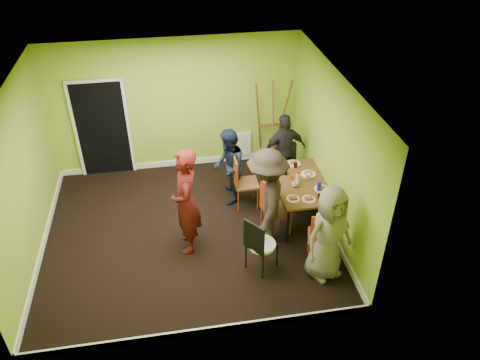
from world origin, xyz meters
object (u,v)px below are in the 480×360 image
object	(u,v)px
thermos	(298,178)
person_left_far	(229,167)
dining_table	(300,185)
person_back_end	(284,150)
chair_front_end	(322,236)
chair_bentwood	(259,243)
person_front_end	(329,234)
person_left_near	(267,199)
chair_left_near	(272,206)
person_standing	(186,202)
chair_left_far	(242,179)
orange_bottle	(291,177)
chair_back_end	(286,157)
blue_bottle	(319,186)
easel	(271,123)

from	to	relation	value
thermos	person_left_far	distance (m)	1.34
dining_table	person_back_end	bearing A→B (deg)	91.63
chair_front_end	thermos	distance (m)	1.31
dining_table	chair_bentwood	size ratio (longest dim) A/B	1.47
person_front_end	dining_table	bearing A→B (deg)	68.74
person_left_near	chair_left_near	bearing A→B (deg)	161.70
person_standing	person_left_near	distance (m)	1.32
chair_left_far	person_left_near	distance (m)	1.17
chair_bentwood	person_left_near	xyz separation A→B (m)	(0.25, 0.63, 0.35)
chair_left_far	person_standing	bearing A→B (deg)	-47.67
dining_table	orange_bottle	size ratio (longest dim) A/B	18.20
chair_left_near	chair_back_end	size ratio (longest dim) A/B	1.14
person_standing	person_left_far	bearing A→B (deg)	146.48
chair_front_end	person_left_near	world-z (taller)	person_left_near
chair_left_far	person_back_end	xyz separation A→B (m)	(0.95, 0.59, 0.18)
chair_left_far	thermos	distance (m)	1.08
chair_back_end	blue_bottle	xyz separation A→B (m)	(0.24, -1.29, 0.18)
thermos	person_left_near	distance (m)	0.93
thermos	orange_bottle	size ratio (longest dim) A/B	2.47
chair_left_near	person_front_end	size ratio (longest dim) A/B	0.65
chair_left_far	person_standing	world-z (taller)	person_standing
dining_table	thermos	bearing A→B (deg)	179.18
chair_bentwood	blue_bottle	xyz separation A→B (m)	(1.25, 0.94, 0.28)
easel	person_left_near	bearing A→B (deg)	-104.33
easel	person_back_end	distance (m)	0.85
dining_table	chair_left_far	size ratio (longest dim) A/B	1.42
chair_back_end	chair_bentwood	size ratio (longest dim) A/B	0.93
chair_left_near	person_standing	xyz separation A→B (m)	(-1.46, -0.10, 0.34)
easel	person_front_end	bearing A→B (deg)	-87.97
chair_left_far	chair_front_end	world-z (taller)	chair_front_end
person_left_far	person_back_end	world-z (taller)	person_back_end
chair_left_near	chair_back_end	xyz separation A→B (m)	(0.61, 1.39, 0.06)
chair_back_end	person_standing	xyz separation A→B (m)	(-2.06, -1.50, 0.28)
chair_left_near	orange_bottle	size ratio (longest dim) A/B	13.04
dining_table	person_left_near	bearing A→B (deg)	-140.81
person_left_far	person_left_near	world-z (taller)	person_left_near
person_back_end	person_front_end	size ratio (longest dim) A/B	0.94
orange_bottle	person_standing	xyz separation A→B (m)	(-1.92, -0.64, 0.16)
chair_left_far	chair_front_end	distance (m)	2.03
orange_bottle	person_standing	size ratio (longest dim) A/B	0.04
chair_left_near	person_back_end	bearing A→B (deg)	144.57
chair_bentwood	person_front_end	bearing A→B (deg)	37.82
person_standing	person_back_end	size ratio (longest dim) A/B	1.23
chair_left_far	person_left_far	bearing A→B (deg)	-136.76
chair_front_end	chair_bentwood	world-z (taller)	chair_front_end
easel	person_standing	size ratio (longest dim) A/B	1.02
orange_bottle	person_back_end	distance (m)	0.96
chair_left_near	person_standing	bearing A→B (deg)	-100.16
chair_bentwood	person_standing	world-z (taller)	person_standing
dining_table	thermos	xyz separation A→B (m)	(-0.06, 0.00, 0.16)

